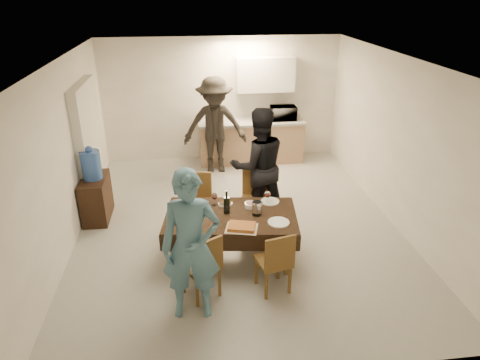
# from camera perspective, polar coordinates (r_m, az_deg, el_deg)

# --- Properties ---
(floor) EXTENTS (5.00, 6.00, 0.02)m
(floor) POSITION_cam_1_polar(r_m,az_deg,el_deg) (6.98, -0.23, -5.87)
(floor) COLOR #A2A29D
(floor) RESTS_ON ground
(ceiling) EXTENTS (5.00, 6.00, 0.02)m
(ceiling) POSITION_cam_1_polar(r_m,az_deg,el_deg) (6.08, -0.27, 15.71)
(ceiling) COLOR white
(ceiling) RESTS_ON wall_back
(wall_back) EXTENTS (5.00, 0.02, 2.60)m
(wall_back) POSITION_cam_1_polar(r_m,az_deg,el_deg) (9.27, -2.50, 10.64)
(wall_back) COLOR white
(wall_back) RESTS_ON floor
(wall_front) EXTENTS (5.00, 0.02, 2.60)m
(wall_front) POSITION_cam_1_polar(r_m,az_deg,el_deg) (3.79, 5.29, -11.85)
(wall_front) COLOR white
(wall_front) RESTS_ON floor
(wall_left) EXTENTS (0.02, 6.00, 2.60)m
(wall_left) POSITION_cam_1_polar(r_m,az_deg,el_deg) (6.62, -22.29, 2.92)
(wall_left) COLOR white
(wall_left) RESTS_ON floor
(wall_right) EXTENTS (0.02, 6.00, 2.60)m
(wall_right) POSITION_cam_1_polar(r_m,az_deg,el_deg) (7.14, 20.17, 4.78)
(wall_right) COLOR white
(wall_right) RESTS_ON floor
(stub_partition) EXTENTS (0.15, 1.40, 2.10)m
(stub_partition) POSITION_cam_1_polar(r_m,az_deg,el_deg) (7.78, -19.41, 4.52)
(stub_partition) COLOR silver
(stub_partition) RESTS_ON floor
(kitchen_base_cabinet) EXTENTS (2.20, 0.60, 0.86)m
(kitchen_base_cabinet) POSITION_cam_1_polar(r_m,az_deg,el_deg) (9.29, 1.47, 5.06)
(kitchen_base_cabinet) COLOR tan
(kitchen_base_cabinet) RESTS_ON floor
(kitchen_worktop) EXTENTS (2.24, 0.64, 0.05)m
(kitchen_worktop) POSITION_cam_1_polar(r_m,az_deg,el_deg) (9.14, 1.50, 7.75)
(kitchen_worktop) COLOR #A6A6A2
(kitchen_worktop) RESTS_ON kitchen_base_cabinet
(upper_cabinet) EXTENTS (1.20, 0.34, 0.70)m
(upper_cabinet) POSITION_cam_1_polar(r_m,az_deg,el_deg) (9.09, 3.36, 13.89)
(upper_cabinet) COLOR silver
(upper_cabinet) RESTS_ON wall_back
(dining_table) EXTENTS (1.89, 1.25, 0.69)m
(dining_table) POSITION_cam_1_polar(r_m,az_deg,el_deg) (5.85, -1.23, -4.90)
(dining_table) COLOR black
(dining_table) RESTS_ON floor
(chair_near_left) EXTENTS (0.55, 0.57, 0.48)m
(chair_near_left) POSITION_cam_1_polar(r_m,az_deg,el_deg) (5.20, -5.27, -10.87)
(chair_near_left) COLOR brown
(chair_near_left) RESTS_ON floor
(chair_near_right) EXTENTS (0.47, 0.48, 0.47)m
(chair_near_right) POSITION_cam_1_polar(r_m,az_deg,el_deg) (5.29, 4.67, -10.25)
(chair_near_right) COLOR brown
(chair_near_right) RESTS_ON floor
(chair_far_left) EXTENTS (0.50, 0.50, 0.51)m
(chair_far_left) POSITION_cam_1_polar(r_m,az_deg,el_deg) (6.45, -5.81, -2.89)
(chair_far_left) COLOR brown
(chair_far_left) RESTS_ON floor
(chair_far_right) EXTENTS (0.55, 0.56, 0.53)m
(chair_far_right) POSITION_cam_1_polar(r_m,az_deg,el_deg) (6.51, 2.12, -2.27)
(chair_far_right) COLOR brown
(chair_far_right) RESTS_ON floor
(console) EXTENTS (0.39, 0.78, 0.72)m
(console) POSITION_cam_1_polar(r_m,az_deg,el_deg) (7.38, -18.60, -2.31)
(console) COLOR black
(console) RESTS_ON floor
(water_jug) EXTENTS (0.31, 0.31, 0.46)m
(water_jug) POSITION_cam_1_polar(r_m,az_deg,el_deg) (7.14, -19.23, 1.91)
(water_jug) COLOR blue
(water_jug) RESTS_ON console
(wine_bottle) EXTENTS (0.08, 0.08, 0.34)m
(wine_bottle) POSITION_cam_1_polar(r_m,az_deg,el_deg) (5.80, -1.79, -2.95)
(wine_bottle) COLOR black
(wine_bottle) RESTS_ON dining_table
(water_pitcher) EXTENTS (0.13, 0.13, 0.20)m
(water_pitcher) POSITION_cam_1_polar(r_m,az_deg,el_deg) (5.79, 2.27, -3.80)
(water_pitcher) COLOR white
(water_pitcher) RESTS_ON dining_table
(savoury_tart) EXTENTS (0.47, 0.39, 0.05)m
(savoury_tart) POSITION_cam_1_polar(r_m,az_deg,el_deg) (5.51, 0.22, -6.26)
(savoury_tart) COLOR #B26F34
(savoury_tart) RESTS_ON dining_table
(salad_bowl) EXTENTS (0.17, 0.17, 0.07)m
(salad_bowl) POSITION_cam_1_polar(r_m,az_deg,el_deg) (6.01, 1.44, -3.34)
(salad_bowl) COLOR white
(salad_bowl) RESTS_ON dining_table
(mushroom_dish) EXTENTS (0.19, 0.19, 0.03)m
(mushroom_dish) POSITION_cam_1_polar(r_m,az_deg,el_deg) (6.07, -1.98, -3.23)
(mushroom_dish) COLOR white
(mushroom_dish) RESTS_ON dining_table
(wine_glass_a) EXTENTS (0.08, 0.08, 0.17)m
(wine_glass_a) POSITION_cam_1_polar(r_m,az_deg,el_deg) (5.56, -6.64, -5.41)
(wine_glass_a) COLOR white
(wine_glass_a) RESTS_ON dining_table
(wine_glass_b) EXTENTS (0.09, 0.09, 0.20)m
(wine_glass_b) POSITION_cam_1_polar(r_m,az_deg,el_deg) (6.08, 3.68, -2.33)
(wine_glass_b) COLOR white
(wine_glass_b) RESTS_ON dining_table
(wine_glass_c) EXTENTS (0.09, 0.09, 0.19)m
(wine_glass_c) POSITION_cam_1_polar(r_m,az_deg,el_deg) (6.04, -3.42, -2.56)
(wine_glass_c) COLOR white
(wine_glass_c) RESTS_ON dining_table
(plate_near_left) EXTENTS (0.26, 0.26, 0.01)m
(plate_near_left) POSITION_cam_1_polar(r_m,az_deg,el_deg) (5.56, -7.11, -6.40)
(plate_near_left) COLOR white
(plate_near_left) RESTS_ON dining_table
(plate_near_right) EXTENTS (0.29, 0.29, 0.02)m
(plate_near_right) POSITION_cam_1_polar(r_m,az_deg,el_deg) (5.66, 5.17, -5.64)
(plate_near_right) COLOR white
(plate_near_right) RESTS_ON dining_table
(plate_far_left) EXTENTS (0.25, 0.25, 0.01)m
(plate_far_left) POSITION_cam_1_polar(r_m,az_deg,el_deg) (6.08, -7.17, -3.49)
(plate_far_left) COLOR white
(plate_far_left) RESTS_ON dining_table
(plate_far_right) EXTENTS (0.27, 0.27, 0.02)m
(plate_far_right) POSITION_cam_1_polar(r_m,az_deg,el_deg) (6.18, 4.03, -2.86)
(plate_far_right) COLOR white
(plate_far_right) RESTS_ON dining_table
(microwave) EXTENTS (0.53, 0.36, 0.29)m
(microwave) POSITION_cam_1_polar(r_m,az_deg,el_deg) (9.22, 5.80, 8.89)
(microwave) COLOR silver
(microwave) RESTS_ON kitchen_worktop
(person_near) EXTENTS (0.68, 0.46, 1.82)m
(person_near) POSITION_cam_1_polar(r_m,az_deg,el_deg) (4.81, -6.55, -8.81)
(person_near) COLOR teal
(person_near) RESTS_ON floor
(person_far) EXTENTS (1.00, 0.83, 1.88)m
(person_far) POSITION_cam_1_polar(r_m,az_deg,el_deg) (6.73, 2.48, 1.88)
(person_far) COLOR black
(person_far) RESTS_ON floor
(person_kitchen) EXTENTS (1.26, 0.72, 1.95)m
(person_kitchen) POSITION_cam_1_polar(r_m,az_deg,el_deg) (8.61, -3.36, 7.24)
(person_kitchen) COLOR black
(person_kitchen) RESTS_ON floor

